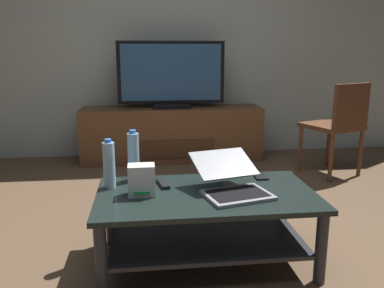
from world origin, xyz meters
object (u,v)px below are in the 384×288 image
Objects in this scene: coffee_table at (206,214)px; cell_phone at (260,176)px; water_bottle_far at (133,157)px; media_cabinet at (172,134)px; router_box at (142,180)px; dining_chair at (339,123)px; laptop at (232,182)px; tv_remote at (163,184)px; water_bottle_near at (109,165)px; television at (171,76)px.

coffee_table is 8.36× the size of cell_phone.
water_bottle_far is 0.76m from cell_phone.
media_cabinet is at bearing 102.59° from cell_phone.
router_box is 0.74m from cell_phone.
laptop is at bearing -132.62° from dining_chair.
dining_chair is 1.93m from laptop.
dining_chair reaches higher than coffee_table.
tv_remote is at bearing 147.67° from coffee_table.
coffee_table is 4.23× the size of water_bottle_near.
television is 1.26× the size of dining_chair.
router_box is 0.27m from water_bottle_far.
water_bottle_far is (-0.52, 0.27, 0.08)m from laptop.
coffee_table is 0.23m from laptop.
television is at bearing 74.29° from tv_remote.
cell_phone is (0.40, -1.93, 0.13)m from media_cabinet.
coffee_table is 1.07× the size of television.
laptop is 1.60× the size of water_bottle_far.
television reaches higher than coffee_table.
dining_chair reaches higher than cell_phone.
water_bottle_far is (0.13, 0.12, 0.01)m from water_bottle_near.
media_cabinet is 2.19m from router_box.
water_bottle_far reaches higher than media_cabinet.
dining_chair reaches higher than router_box.
television is 2.20m from laptop.
laptop is at bearing -27.70° from water_bottle_far.
coffee_table is 2.22m from television.
water_bottle_far is 0.24m from tv_remote.
dining_chair is at bearing 38.16° from router_box.
television is 2.19m from router_box.
coffee_table is 0.62× the size of media_cabinet.
coffee_table is 3.90× the size of water_bottle_far.
media_cabinet reaches higher than coffee_table.
media_cabinet is 2.09m from water_bottle_near.
water_bottle_near is (-1.96, -1.26, 0.03)m from dining_chair.
router_box reaches higher than coffee_table.
dining_chair is (1.47, -0.76, 0.22)m from media_cabinet.
tv_remote is (-0.19, -2.02, 0.14)m from media_cabinet.
dining_chair is 2.33m from water_bottle_near.
tv_remote is (-0.22, 0.14, 0.13)m from coffee_table.
water_bottle_far is at bearing 152.30° from laptop.
router_box is 0.55× the size of water_bottle_far.
water_bottle_near is at bearing 164.94° from coffee_table.
cell_phone is at bearing 31.97° from coffee_table.
television is 7.84× the size of cell_phone.
dining_chair reaches higher than laptop.
media_cabinet is 13.44× the size of cell_phone.
media_cabinet is at bearing 90.00° from television.
television is 1.94m from water_bottle_far.
television is at bearing 102.72° from cell_phone.
laptop is 0.68m from water_bottle_near.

